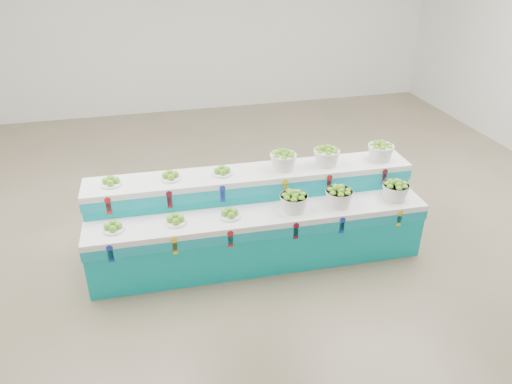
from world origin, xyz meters
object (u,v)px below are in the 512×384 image
basket_upper_right (381,150)px  display_stand (256,218)px  basket_lower_left (294,201)px  plate_upper_mid (170,175)px

basket_upper_right → display_stand: bearing=-173.1°
basket_lower_left → plate_upper_mid: (-1.34, 0.53, 0.23)m
display_stand → plate_upper_mid: (-0.95, 0.27, 0.56)m
basket_upper_right → plate_upper_mid: bearing=178.5°
plate_upper_mid → basket_upper_right: bearing=-1.5°
basket_upper_right → basket_lower_left: bearing=-160.3°
basket_lower_left → display_stand: bearing=146.3°
basket_lower_left → plate_upper_mid: 1.45m
basket_lower_left → plate_upper_mid: bearing=158.5°
plate_upper_mid → basket_upper_right: size_ratio=0.75×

